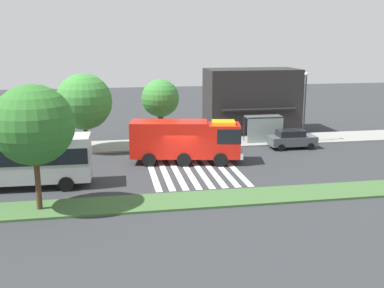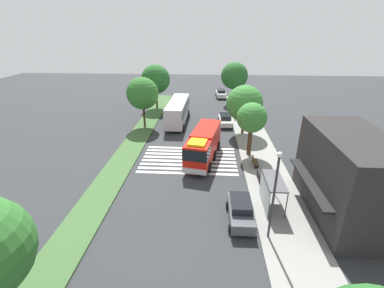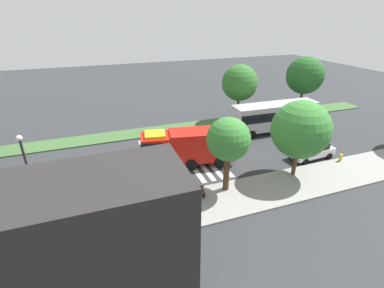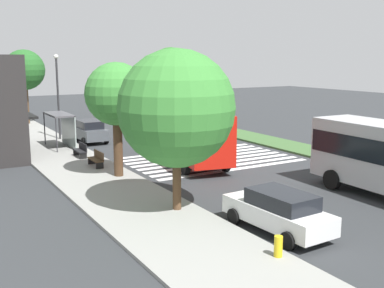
# 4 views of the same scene
# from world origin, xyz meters

# --- Properties ---
(ground_plane) EXTENTS (120.00, 120.00, 0.00)m
(ground_plane) POSITION_xyz_m (0.00, 0.00, 0.00)
(ground_plane) COLOR #2D3033
(sidewalk) EXTENTS (60.00, 4.51, 0.14)m
(sidewalk) POSITION_xyz_m (0.00, 8.18, 0.07)
(sidewalk) COLOR gray
(sidewalk) RESTS_ON ground_plane
(median_strip) EXTENTS (60.00, 3.00, 0.14)m
(median_strip) POSITION_xyz_m (0.00, -7.42, 0.07)
(median_strip) COLOR #3D6033
(median_strip) RESTS_ON ground_plane
(crosswalk) EXTENTS (6.75, 10.66, 0.01)m
(crosswalk) POSITION_xyz_m (0.85, 0.00, 0.01)
(crosswalk) COLOR silver
(crosswalk) RESTS_ON ground_plane
(fire_truck) EXTENTS (9.23, 4.10, 3.43)m
(fire_truck) POSITION_xyz_m (0.87, 1.60, 1.95)
(fire_truck) COLOR red
(fire_truck) RESTS_ON ground_plane
(parked_car_mid) EXTENTS (4.65, 2.16, 1.60)m
(parked_car_mid) POSITION_xyz_m (-11.44, 4.72, 0.84)
(parked_car_mid) COLOR silver
(parked_car_mid) RESTS_ON ground_plane
(parked_car_east) EXTENTS (4.27, 2.00, 1.72)m
(parked_car_east) POSITION_xyz_m (10.99, 4.72, 0.89)
(parked_car_east) COLOR #474C51
(parked_car_east) RESTS_ON ground_plane
(transit_bus) EXTENTS (10.69, 3.07, 3.48)m
(transit_bus) POSITION_xyz_m (-12.03, -2.67, 2.07)
(transit_bus) COLOR #B2B2B7
(transit_bus) RESTS_ON ground_plane
(bus_stop_shelter) EXTENTS (3.50, 1.40, 2.46)m
(bus_stop_shelter) POSITION_xyz_m (9.16, 7.17, 1.89)
(bus_stop_shelter) COLOR #4C4C51
(bus_stop_shelter) RESTS_ON sidewalk
(bench_near_shelter) EXTENTS (1.60, 0.50, 0.90)m
(bench_near_shelter) POSITION_xyz_m (5.16, 7.20, 0.59)
(bench_near_shelter) COLOR black
(bench_near_shelter) RESTS_ON sidewalk
(bench_west_of_shelter) EXTENTS (1.60, 0.50, 0.90)m
(bench_west_of_shelter) POSITION_xyz_m (2.05, 7.20, 0.59)
(bench_west_of_shelter) COLOR #4C3823
(bench_west_of_shelter) RESTS_ON sidewalk
(street_lamp) EXTENTS (0.36, 0.36, 6.64)m
(street_lamp) POSITION_xyz_m (12.86, 6.52, 4.03)
(street_lamp) COLOR #2D2D30
(street_lamp) RESTS_ON sidewalk
(storefront_building) EXTENTS (9.67, 5.64, 6.70)m
(storefront_building) POSITION_xyz_m (9.62, 12.84, 3.35)
(storefront_building) COLOR #282626
(storefront_building) RESTS_ON ground_plane
(sidewalk_tree_west) EXTENTS (4.91, 4.91, 6.78)m
(sidewalk_tree_west) POSITION_xyz_m (-7.47, 6.92, 4.45)
(sidewalk_tree_west) COLOR #513823
(sidewalk_tree_west) RESTS_ON sidewalk
(sidewalk_tree_center) EXTENTS (3.38, 3.38, 6.17)m
(sidewalk_tree_center) POSITION_xyz_m (-0.77, 6.92, 4.56)
(sidewalk_tree_center) COLOR #47301E
(sidewalk_tree_center) RESTS_ON sidewalk
(median_tree_far_west) EXTENTS (5.13, 5.13, 7.82)m
(median_tree_far_west) POSITION_xyz_m (-19.79, -7.42, 5.38)
(median_tree_far_west) COLOR #47301E
(median_tree_far_west) RESTS_ON median_strip
(median_tree_west) EXTENTS (4.60, 4.60, 7.31)m
(median_tree_west) POSITION_xyz_m (-9.58, -7.42, 5.14)
(median_tree_west) COLOR #47301E
(median_tree_west) RESTS_ON median_strip
(fire_hydrant) EXTENTS (0.28, 0.28, 0.70)m
(fire_hydrant) POSITION_xyz_m (-13.45, 6.42, 0.49)
(fire_hydrant) COLOR gold
(fire_hydrant) RESTS_ON sidewalk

